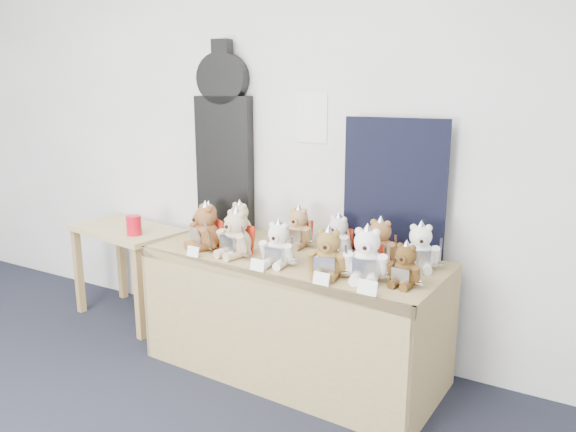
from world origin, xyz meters
The scene contains 22 objects.
room_shell centered at (0.54, 2.49, 1.47)m, with size 6.00×6.00×6.00m.
display_table centered at (0.64, 2.03, 0.56)m, with size 1.75×0.80×0.72m.
side_table centered at (-0.77, 2.18, 0.55)m, with size 0.87×0.57×0.67m.
guitar_case centered at (-0.06, 2.42, 1.32)m, with size 0.39×0.18×1.23m.
navy_board centered at (1.12, 2.40, 1.11)m, with size 0.58×0.02×0.78m, color black.
red_cup centered at (-0.58, 2.07, 0.74)m, with size 0.10×0.10×0.13m, color red.
teddy_front_far_left centered at (0.13, 1.95, 0.84)m, with size 0.24×0.25×0.31m.
teddy_front_left centered at (0.37, 1.92, 0.84)m, with size 0.25×0.23×0.30m.
teddy_front_centre centered at (0.66, 1.90, 0.83)m, with size 0.22×0.19×0.27m.
teddy_front_right centered at (0.97, 1.87, 0.83)m, with size 0.24×0.21×0.28m.
teddy_front_far_right centered at (1.16, 1.92, 0.84)m, with size 0.26×0.23×0.31m.
teddy_front_end centered at (1.35, 1.94, 0.81)m, with size 0.20×0.16×0.24m.
teddy_back_left centered at (0.17, 2.24, 0.82)m, with size 0.21×0.18×0.26m.
teddy_back_centre_left centered at (0.58, 2.27, 0.82)m, with size 0.22×0.18×0.27m.
teddy_back_centre_right centered at (0.86, 2.24, 0.82)m, with size 0.21×0.19×0.26m.
teddy_back_right centered at (1.12, 2.19, 0.83)m, with size 0.23×0.18×0.28m.
teddy_back_end centered at (1.34, 2.22, 0.83)m, with size 0.23×0.22×0.28m.
teddy_back_far_left centered at (-0.04, 2.19, 0.81)m, with size 0.19×0.19×0.24m.
entry_card_a centered at (0.17, 1.78, 0.75)m, with size 0.08×0.00×0.06m, color white.
entry_card_b centered at (0.62, 1.76, 0.75)m, with size 0.09×0.00×0.06m, color white.
entry_card_c centered at (1.00, 1.74, 0.75)m, with size 0.09×0.00×0.06m, color white.
entry_card_d centered at (1.25, 1.73, 0.76)m, with size 0.10×0.00×0.07m, color white.
Camera 1 is at (2.16, -0.57, 1.68)m, focal length 35.00 mm.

